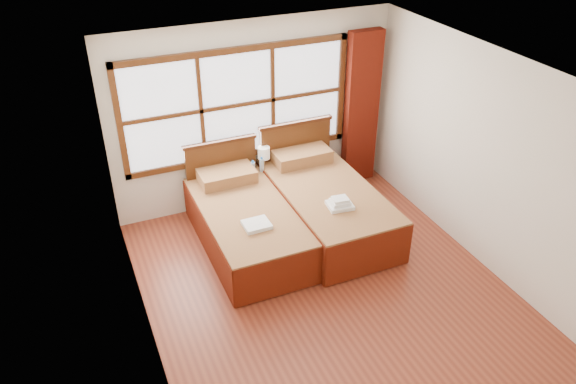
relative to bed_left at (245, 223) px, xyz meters
name	(u,v)px	position (x,y,z in m)	size (l,w,h in m)	color
floor	(325,288)	(0.55, -1.20, -0.32)	(4.50, 4.50, 0.00)	brown
ceiling	(335,74)	(0.55, -1.20, 2.28)	(4.50, 4.50, 0.00)	white
wall_back	(255,115)	(0.55, 1.05, 0.98)	(4.00, 4.00, 0.00)	silver
wall_left	(137,238)	(-1.45, -1.20, 0.98)	(4.50, 4.50, 0.00)	silver
wall_right	(482,158)	(2.55, -1.20, 0.98)	(4.50, 4.50, 0.00)	silver
window	(237,105)	(0.30, 1.02, 1.18)	(3.16, 0.06, 1.56)	white
curtain	(361,109)	(2.15, 0.91, 0.85)	(0.50, 0.16, 2.30)	#5B1409
bed_left	(245,223)	(0.00, 0.00, 0.00)	(1.09, 2.11, 1.06)	#3E1B0D
bed_right	(324,203)	(1.12, 0.00, 0.02)	(1.17, 2.27, 1.14)	#3E1B0D
nightstand	(260,188)	(0.51, 0.80, -0.05)	(0.41, 0.41, 0.55)	#4E2811
towels_left	(257,225)	(-0.01, -0.46, 0.27)	(0.32, 0.28, 0.05)	white
towels_right	(340,203)	(1.06, -0.53, 0.34)	(0.33, 0.30, 0.13)	white
lamp	(264,154)	(0.60, 0.87, 0.46)	(0.17, 0.17, 0.33)	gold
bottle_near	(253,169)	(0.39, 0.74, 0.33)	(0.06, 0.06, 0.23)	#A5BFD4
bottle_far	(262,165)	(0.53, 0.77, 0.33)	(0.06, 0.06, 0.24)	#A5BFD4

